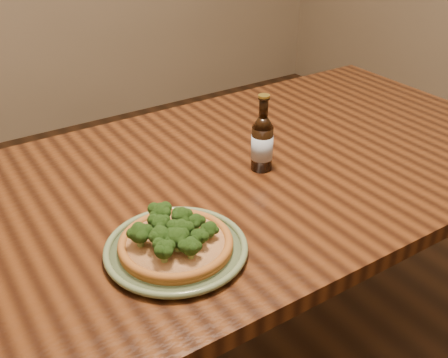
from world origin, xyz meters
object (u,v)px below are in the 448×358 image
table (253,194)px  beer_bottle (262,143)px  plate (176,249)px  pizza (175,240)px

table → beer_bottle: (-0.00, -0.03, 0.17)m
table → plate: size_ratio=5.58×
pizza → plate: bearing=-11.3°
table → beer_bottle: beer_bottle is taller
beer_bottle → table: bearing=72.8°
table → pizza: pizza is taller
table → plate: bearing=-148.3°
table → beer_bottle: bearing=-91.6°
plate → pizza: bearing=168.7°
pizza → beer_bottle: size_ratio=1.14×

